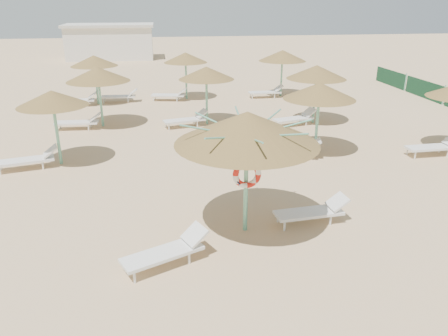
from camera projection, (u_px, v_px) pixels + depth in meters
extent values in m
plane|color=tan|center=(230.00, 229.00, 11.28)|extent=(120.00, 120.00, 0.00)
cylinder|color=#69B697|center=(246.00, 183.00, 10.76)|extent=(0.11, 0.11, 2.61)
cone|color=brown|center=(247.00, 128.00, 10.25)|extent=(3.47, 3.47, 0.78)
cylinder|color=#69B697|center=(247.00, 139.00, 10.34)|extent=(0.20, 0.20, 0.12)
cylinder|color=#69B697|center=(280.00, 128.00, 10.37)|extent=(1.57, 0.04, 0.39)
cylinder|color=#69B697|center=(265.00, 122.00, 10.86)|extent=(1.14, 1.14, 0.39)
cylinder|color=#69B697|center=(241.00, 121.00, 11.00)|extent=(0.04, 1.57, 0.39)
cylinder|color=#69B697|center=(220.00, 124.00, 10.70)|extent=(1.14, 1.14, 0.39)
cylinder|color=#69B697|center=(213.00, 131.00, 10.15)|extent=(1.57, 0.04, 0.39)
cylinder|color=#69B697|center=(227.00, 138.00, 9.66)|extent=(1.14, 1.14, 0.39)
cylinder|color=#69B697|center=(254.00, 140.00, 9.53)|extent=(0.04, 1.57, 0.39)
cylinder|color=#69B697|center=(277.00, 135.00, 9.82)|extent=(1.14, 1.14, 0.39)
torus|color=red|center=(247.00, 175.00, 10.57)|extent=(0.71, 0.15, 0.71)
cylinder|color=white|center=(134.00, 277.00, 9.09)|extent=(0.06, 0.06, 0.27)
cylinder|color=white|center=(126.00, 266.00, 9.47)|extent=(0.06, 0.06, 0.27)
cylinder|color=white|center=(189.00, 258.00, 9.76)|extent=(0.06, 0.06, 0.27)
cylinder|color=white|center=(179.00, 249.00, 10.13)|extent=(0.06, 0.06, 0.27)
cube|color=white|center=(163.00, 254.00, 9.61)|extent=(1.91, 1.31, 0.08)
cube|color=white|center=(195.00, 234.00, 9.95)|extent=(0.67, 0.72, 0.35)
cylinder|color=white|center=(284.00, 226.00, 11.14)|extent=(0.06, 0.06, 0.27)
cylinder|color=white|center=(278.00, 218.00, 11.57)|extent=(0.06, 0.06, 0.27)
cylinder|color=white|center=(330.00, 220.00, 11.42)|extent=(0.06, 0.06, 0.27)
cylinder|color=white|center=(323.00, 212.00, 11.85)|extent=(0.06, 0.06, 0.27)
cube|color=white|center=(309.00, 213.00, 11.46)|extent=(1.85, 0.74, 0.08)
cube|color=white|center=(338.00, 202.00, 11.55)|extent=(0.51, 0.61, 0.35)
cylinder|color=#69B697|center=(57.00, 133.00, 15.31)|extent=(0.11, 0.11, 2.30)
cone|color=brown|center=(52.00, 98.00, 14.86)|extent=(2.39, 2.39, 0.54)
cylinder|color=#69B697|center=(53.00, 105.00, 14.95)|extent=(0.20, 0.20, 0.12)
cylinder|color=white|center=(0.00, 171.00, 14.66)|extent=(0.06, 0.06, 0.28)
cylinder|color=white|center=(1.00, 166.00, 15.09)|extent=(0.06, 0.06, 0.28)
cylinder|color=white|center=(43.00, 166.00, 15.13)|extent=(0.06, 0.06, 0.28)
cylinder|color=white|center=(43.00, 161.00, 15.56)|extent=(0.06, 0.06, 0.28)
cube|color=white|center=(25.00, 161.00, 15.09)|extent=(1.99, 1.04, 0.08)
cube|color=white|center=(50.00, 151.00, 15.30)|extent=(0.61, 0.70, 0.36)
cylinder|color=#69B697|center=(101.00, 102.00, 19.91)|extent=(0.11, 0.11, 2.30)
cone|color=brown|center=(98.00, 74.00, 19.46)|extent=(2.83, 2.83, 0.64)
cylinder|color=#69B697|center=(98.00, 80.00, 19.55)|extent=(0.20, 0.20, 0.12)
cylinder|color=white|center=(57.00, 128.00, 19.45)|extent=(0.06, 0.06, 0.28)
cylinder|color=white|center=(60.00, 125.00, 19.91)|extent=(0.06, 0.06, 0.28)
cylinder|color=white|center=(88.00, 128.00, 19.58)|extent=(0.06, 0.06, 0.28)
cylinder|color=white|center=(90.00, 125.00, 20.04)|extent=(0.06, 0.06, 0.28)
cube|color=white|center=(77.00, 122.00, 19.69)|extent=(1.93, 0.71, 0.08)
cube|color=white|center=(95.00, 117.00, 19.69)|extent=(0.51, 0.62, 0.36)
cylinder|color=#69B697|center=(96.00, 83.00, 24.14)|extent=(0.11, 0.11, 2.30)
cone|color=brown|center=(94.00, 61.00, 23.69)|extent=(2.54, 2.54, 0.57)
cylinder|color=#69B697|center=(94.00, 65.00, 23.78)|extent=(0.20, 0.20, 0.12)
cylinder|color=white|center=(61.00, 105.00, 23.62)|extent=(0.06, 0.06, 0.28)
cylinder|color=white|center=(62.00, 103.00, 24.07)|extent=(0.06, 0.06, 0.28)
cylinder|color=white|center=(87.00, 104.00, 23.86)|extent=(0.06, 0.06, 0.28)
cylinder|color=white|center=(88.00, 102.00, 24.31)|extent=(0.06, 0.06, 0.28)
cube|color=white|center=(76.00, 100.00, 23.92)|extent=(1.93, 0.70, 0.08)
cube|color=white|center=(92.00, 95.00, 23.99)|extent=(0.51, 0.62, 0.36)
cylinder|color=white|center=(104.00, 101.00, 24.63)|extent=(0.06, 0.06, 0.28)
cylinder|color=white|center=(105.00, 99.00, 25.09)|extent=(0.06, 0.06, 0.28)
cylinder|color=white|center=(128.00, 100.00, 24.76)|extent=(0.06, 0.06, 0.28)
cylinder|color=white|center=(129.00, 98.00, 25.22)|extent=(0.06, 0.06, 0.28)
cube|color=white|center=(118.00, 97.00, 24.87)|extent=(1.93, 0.70, 0.08)
cube|color=white|center=(133.00, 92.00, 24.87)|extent=(0.51, 0.62, 0.36)
cylinder|color=#69B697|center=(207.00, 100.00, 20.28)|extent=(0.11, 0.11, 2.30)
cone|color=brown|center=(206.00, 73.00, 19.83)|extent=(2.55, 2.55, 0.57)
cylinder|color=#69B697|center=(206.00, 78.00, 19.92)|extent=(0.20, 0.20, 0.12)
cylinder|color=white|center=(169.00, 127.00, 19.63)|extent=(0.06, 0.06, 0.28)
cylinder|color=white|center=(166.00, 124.00, 20.06)|extent=(0.06, 0.06, 0.28)
cylinder|color=white|center=(197.00, 124.00, 20.10)|extent=(0.06, 0.06, 0.28)
cylinder|color=white|center=(194.00, 121.00, 20.54)|extent=(0.06, 0.06, 0.28)
cube|color=white|center=(184.00, 120.00, 20.06)|extent=(1.99, 1.04, 0.08)
cube|color=white|center=(202.00, 113.00, 20.27)|extent=(0.61, 0.70, 0.36)
cylinder|color=#69B697|center=(186.00, 79.00, 25.42)|extent=(0.11, 0.11, 2.30)
cone|color=brown|center=(185.00, 57.00, 24.97)|extent=(2.51, 2.51, 0.56)
cylinder|color=#69B697|center=(186.00, 62.00, 25.06)|extent=(0.20, 0.20, 0.12)
cylinder|color=white|center=(154.00, 99.00, 25.08)|extent=(0.06, 0.06, 0.28)
cylinder|color=white|center=(155.00, 97.00, 25.54)|extent=(0.06, 0.06, 0.28)
cylinder|color=white|center=(177.00, 99.00, 25.01)|extent=(0.06, 0.06, 0.28)
cylinder|color=white|center=(178.00, 97.00, 25.48)|extent=(0.06, 0.06, 0.28)
cube|color=white|center=(168.00, 95.00, 25.20)|extent=(1.99, 0.99, 0.08)
cube|color=white|center=(183.00, 91.00, 25.08)|extent=(0.60, 0.68, 0.36)
cylinder|color=#69B697|center=(317.00, 124.00, 16.44)|extent=(0.11, 0.11, 2.30)
cone|color=brown|center=(320.00, 91.00, 15.99)|extent=(2.67, 2.67, 0.60)
cylinder|color=#69B697|center=(319.00, 97.00, 16.07)|extent=(0.20, 0.20, 0.12)
cylinder|color=white|center=(269.00, 155.00, 16.13)|extent=(0.06, 0.06, 0.28)
cylinder|color=white|center=(269.00, 151.00, 16.59)|extent=(0.06, 0.06, 0.28)
cylinder|color=white|center=(306.00, 157.00, 16.00)|extent=(0.06, 0.06, 0.28)
cylinder|color=white|center=(305.00, 152.00, 16.46)|extent=(0.06, 0.06, 0.28)
cube|color=white|center=(291.00, 149.00, 16.22)|extent=(1.99, 1.07, 0.08)
cube|color=white|center=(314.00, 144.00, 16.05)|extent=(0.62, 0.70, 0.36)
cylinder|color=#69B697|center=(315.00, 99.00, 20.50)|extent=(0.11, 0.11, 2.30)
cone|color=brown|center=(317.00, 72.00, 20.04)|extent=(2.76, 2.76, 0.62)
cylinder|color=#69B697|center=(316.00, 77.00, 20.13)|extent=(0.20, 0.20, 0.12)
cylinder|color=white|center=(281.00, 126.00, 19.83)|extent=(0.06, 0.06, 0.28)
cylinder|color=white|center=(276.00, 123.00, 20.25)|extent=(0.06, 0.06, 0.28)
cylinder|color=white|center=(306.00, 123.00, 20.34)|extent=(0.06, 0.06, 0.28)
cylinder|color=white|center=(300.00, 120.00, 20.76)|extent=(0.06, 0.06, 0.28)
cube|color=white|center=(293.00, 119.00, 20.28)|extent=(2.00, 1.10, 0.08)
cube|color=white|center=(309.00, 112.00, 20.51)|extent=(0.63, 0.71, 0.36)
cylinder|color=#69B697|center=(281.00, 77.00, 26.19)|extent=(0.11, 0.11, 2.30)
cone|color=brown|center=(282.00, 56.00, 25.74)|extent=(2.80, 2.80, 0.63)
cylinder|color=#69B697|center=(282.00, 60.00, 25.83)|extent=(0.20, 0.20, 0.12)
cylinder|color=white|center=(252.00, 97.00, 25.68)|extent=(0.06, 0.06, 0.28)
cylinder|color=white|center=(251.00, 95.00, 26.14)|extent=(0.06, 0.06, 0.28)
cylinder|color=white|center=(275.00, 96.00, 25.89)|extent=(0.06, 0.06, 0.28)
cylinder|color=white|center=(272.00, 94.00, 26.35)|extent=(0.06, 0.06, 0.28)
cube|color=white|center=(265.00, 92.00, 25.97)|extent=(1.91, 0.65, 0.08)
cube|color=white|center=(279.00, 88.00, 26.02)|extent=(0.49, 0.61, 0.36)
cylinder|color=white|center=(415.00, 155.00, 16.11)|extent=(0.06, 0.06, 0.28)
cylinder|color=white|center=(407.00, 151.00, 16.57)|extent=(0.06, 0.06, 0.28)
cylinder|color=white|center=(448.00, 153.00, 16.34)|extent=(0.06, 0.06, 0.28)
cylinder|color=white|center=(439.00, 149.00, 16.80)|extent=(0.06, 0.06, 0.28)
cube|color=white|center=(431.00, 147.00, 16.41)|extent=(1.92, 0.68, 0.08)
cube|color=silver|center=(110.00, 43.00, 42.14)|extent=(8.00, 4.00, 3.00)
cube|color=beige|center=(109.00, 25.00, 41.55)|extent=(8.40, 4.40, 0.25)
cube|color=#174523|center=(424.00, 89.00, 25.94)|extent=(0.08, 3.80, 1.00)
cylinder|color=#69B697|center=(444.00, 95.00, 24.17)|extent=(0.08, 0.08, 1.10)
cube|color=#174523|center=(390.00, 78.00, 29.62)|extent=(0.08, 3.80, 1.00)
cylinder|color=#69B697|center=(405.00, 82.00, 27.85)|extent=(0.08, 0.08, 1.10)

